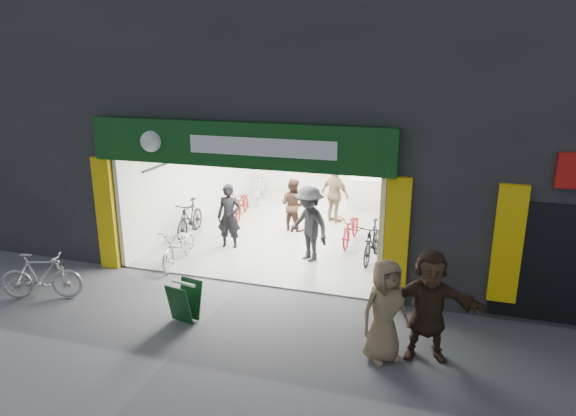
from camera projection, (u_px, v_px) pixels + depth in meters
The scene contains 17 objects.
ground at pixel (241, 283), 11.12m from camera, with size 60.00×60.00×0.00m, color #56565B.
building at pixel (336, 72), 14.21m from camera, with size 17.00×10.27×8.00m.
bike_left_front at pixel (179, 246), 12.06m from camera, with size 0.60×1.73×0.91m, color #BABBC0.
bike_left_midfront at pixel (190, 218), 13.94m from camera, with size 0.47×1.68×1.01m, color black.
bike_left_midback at pixel (242, 204), 15.61m from camera, with size 0.56×1.59×0.84m, color maroon.
bike_left_back at pixel (261, 188), 17.12m from camera, with size 0.50×1.76×1.06m, color #B5B6BB.
bike_right_front at pixel (372, 242), 12.23m from camera, with size 0.46×1.62×0.98m, color black.
bike_right_mid at pixel (351, 228), 13.43m from camera, with size 0.56×1.61×0.85m, color maroon.
bike_right_back at pixel (389, 202), 15.37m from camera, with size 0.52×1.83×1.10m, color silver.
parked_bike at pixel (41, 276), 10.30m from camera, with size 0.46×1.63×0.98m, color #A6A5AA.
customer_a at pixel (229, 217), 12.93m from camera, with size 0.61×0.40×1.68m, color black.
customer_b at pixel (293, 205), 14.32m from camera, with size 0.73×0.57×1.51m, color #3E271C.
customer_c at pixel (309, 225), 12.08m from camera, with size 1.20×0.69×1.85m, color black.
customer_d at pixel (335, 195), 14.97m from camera, with size 1.01×0.42×1.72m, color #7F6449.
pedestrian_near at pixel (385, 311), 8.12m from camera, with size 0.84×0.54×1.71m, color olive.
pedestrian_far at pixel (429, 305), 8.13m from camera, with size 1.72×0.55×1.86m, color #382619.
sandwich_board at pixel (185, 301), 9.42m from camera, with size 0.57×0.59×0.75m.
Camera 1 is at (4.03, -9.44, 4.70)m, focal length 32.00 mm.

